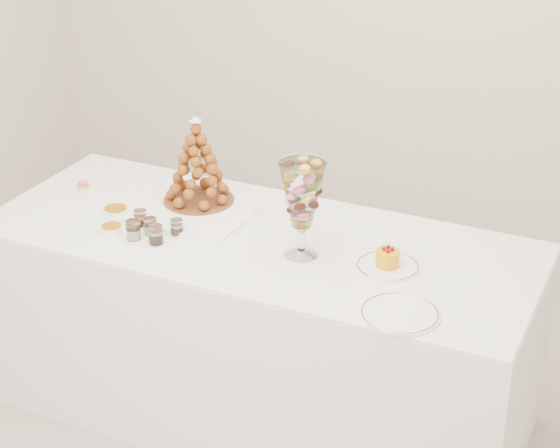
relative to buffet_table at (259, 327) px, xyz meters
The scene contains 16 objects.
room_walls 1.41m from the buffet_table, 76.62° to the right, with size 4.54×4.04×2.82m.
buffet_table is the anchor object (origin of this frame).
lace_tray 0.55m from the buffet_table, 169.57° to the left, with size 0.53×0.40×0.02m, color white.
macaron_vase 0.69m from the buffet_table, 16.06° to the right, with size 0.17×0.17×0.37m.
cake_plate 0.68m from the buffet_table, ahead, with size 0.23×0.23×0.01m, color white.
spare_plate 0.86m from the buffet_table, 24.47° to the right, with size 0.27×0.27×0.01m, color white.
pink_tart 0.98m from the buffet_table, behind, with size 0.05×0.05×0.03m.
verrine_a 0.65m from the buffet_table, 165.36° to the right, with size 0.05×0.05×0.07m, color white.
verrine_b 0.61m from the buffet_table, 157.71° to the right, with size 0.05×0.05×0.07m, color white.
verrine_c 0.54m from the buffet_table, 156.86° to the right, with size 0.05×0.05×0.07m, color white.
verrine_d 0.65m from the buffet_table, 152.38° to the right, with size 0.06×0.06×0.08m, color white.
verrine_e 0.59m from the buffet_table, 146.24° to the right, with size 0.06×0.06×0.07m, color white.
ramekin_back 0.74m from the buffet_table, behind, with size 0.10×0.10×0.03m, color white.
ramekin_front 0.71m from the buffet_table, 158.23° to the right, with size 0.08×0.08×0.03m, color white.
croquembouche 0.72m from the buffet_table, 155.97° to the left, with size 0.30×0.30×0.36m.
mousse_cake 0.70m from the buffet_table, ahead, with size 0.09×0.09×0.08m.
Camera 1 is at (1.38, -2.56, 2.48)m, focal length 60.00 mm.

